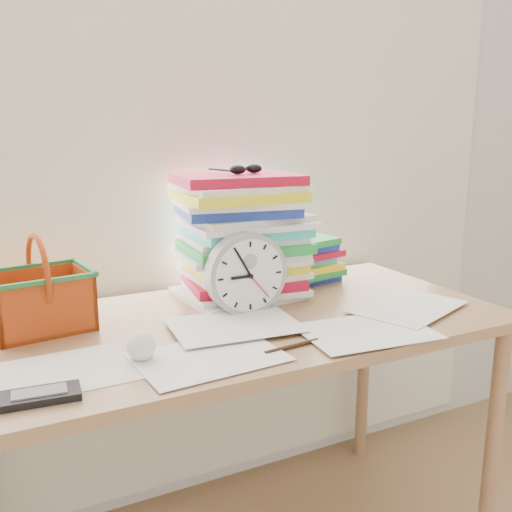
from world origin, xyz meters
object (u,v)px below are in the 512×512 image
book_stack (306,260)px  calculator (40,396)px  clock (246,274)px  basket (39,283)px  desk (241,345)px  paper_stack (241,237)px

book_stack → calculator: 1.00m
clock → basket: size_ratio=0.93×
desk → clock: clock is taller
desk → book_stack: bearing=34.2°
desk → clock: bearing=44.7°
clock → book_stack: 0.38m
desk → book_stack: book_stack is taller
calculator → book_stack: bearing=34.2°
clock → calculator: (-0.56, -0.28, -0.10)m
desk → clock: size_ratio=6.25×
paper_stack → book_stack: size_ratio=1.51×
book_stack → desk: bearing=-145.8°
paper_stack → clock: (-0.06, -0.16, -0.07)m
paper_stack → calculator: paper_stack is taller
book_stack → calculator: (-0.88, -0.48, -0.07)m
basket → calculator: bearing=-104.5°
basket → book_stack: bearing=-1.0°
paper_stack → calculator: size_ratio=2.55×
basket → calculator: basket is taller
book_stack → basket: size_ratio=1.03×
clock → basket: bearing=166.8°
paper_stack → clock: size_ratio=1.67×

